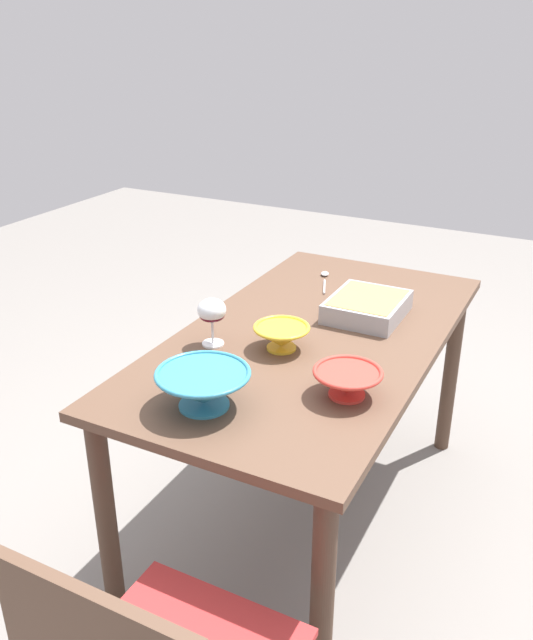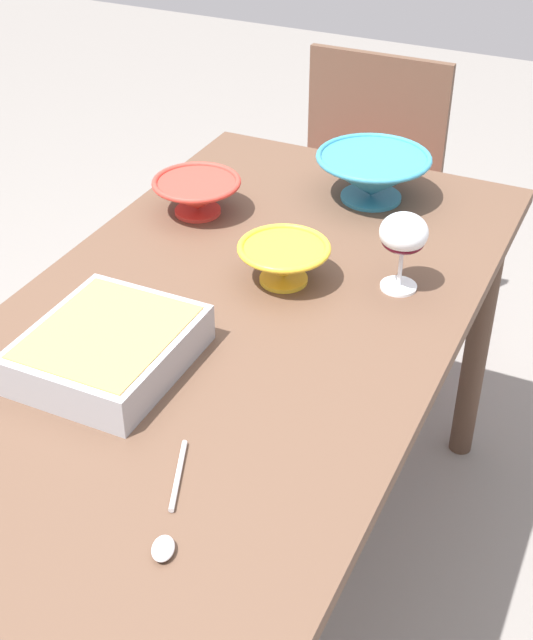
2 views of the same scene
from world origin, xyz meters
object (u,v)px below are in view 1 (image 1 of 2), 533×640
object	(u,v)px
casserole_dish	(367,306)
serving_bowl	(203,387)
dining_table	(312,361)
serving_spoon	(325,278)
wine_glass	(212,313)
mixing_bowl	(347,381)
small_bowl	(282,336)

from	to	relation	value
casserole_dish	serving_bowl	distance (m)	0.78
dining_table	serving_spoon	bearing A→B (deg)	-161.89
casserole_dish	wine_glass	bearing A→B (deg)	-39.48
dining_table	serving_spoon	world-z (taller)	serving_spoon
dining_table	serving_spoon	distance (m)	0.51
dining_table	serving_spoon	xyz separation A→B (m)	(-0.47, -0.15, 0.11)
mixing_bowl	small_bowl	xyz separation A→B (m)	(-0.17, -0.28, 0.00)
casserole_dish	small_bowl	size ratio (longest dim) A/B	1.62
serving_bowl	mixing_bowl	bearing A→B (deg)	125.23
dining_table	wine_glass	distance (m)	0.39
wine_glass	casserole_dish	world-z (taller)	wine_glass
casserole_dish	serving_bowl	world-z (taller)	serving_bowl
dining_table	mixing_bowl	bearing A→B (deg)	36.74
dining_table	casserole_dish	world-z (taller)	casserole_dish
small_bowl	serving_spoon	bearing A→B (deg)	-169.56
casserole_dish	serving_spoon	world-z (taller)	casserole_dish
casserole_dish	serving_spoon	size ratio (longest dim) A/B	1.31
casserole_dish	small_bowl	world-z (taller)	small_bowl
small_bowl	dining_table	bearing A→B (deg)	164.98
dining_table	small_bowl	world-z (taller)	small_bowl
mixing_bowl	serving_bowl	world-z (taller)	serving_bowl
small_bowl	serving_spoon	distance (m)	0.63
dining_table	casserole_dish	distance (m)	0.28
wine_glass	dining_table	bearing A→B (deg)	131.94
casserole_dish	serving_spoon	distance (m)	0.37
mixing_bowl	dining_table	bearing A→B (deg)	-143.26
wine_glass	casserole_dish	bearing A→B (deg)	140.52
mixing_bowl	small_bowl	bearing A→B (deg)	-121.62
wine_glass	mixing_bowl	world-z (taller)	wine_glass
serving_bowl	small_bowl	bearing A→B (deg)	175.15
mixing_bowl	wine_glass	bearing A→B (deg)	-101.96
dining_table	small_bowl	size ratio (longest dim) A/B	8.48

